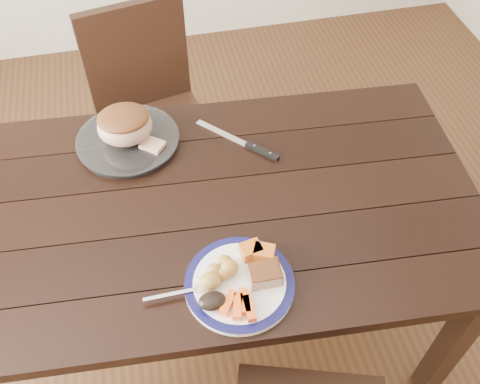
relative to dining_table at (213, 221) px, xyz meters
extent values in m
plane|color=#472B16|center=(0.00, 0.00, -0.66)|extent=(4.00, 4.00, 0.00)
cube|color=black|center=(0.00, 0.00, 0.07)|extent=(1.66, 1.02, 0.04)
cube|color=black|center=(-0.69, 0.42, -0.30)|extent=(0.07, 0.07, 0.71)
cube|color=black|center=(0.69, -0.42, -0.30)|extent=(0.07, 0.07, 0.71)
cube|color=black|center=(0.75, 0.31, -0.30)|extent=(0.07, 0.07, 0.71)
cube|color=black|center=(-0.11, 0.65, -0.21)|extent=(0.50, 0.50, 0.04)
cube|color=black|center=(-0.15, 0.85, 0.04)|extent=(0.42, 0.13, 0.46)
cube|color=black|center=(0.03, 0.86, -0.44)|extent=(0.04, 0.04, 0.43)
cube|color=black|center=(0.11, 0.51, -0.44)|extent=(0.04, 0.04, 0.43)
cube|color=black|center=(-0.32, 0.79, -0.44)|extent=(0.04, 0.04, 0.43)
cube|color=black|center=(-0.25, 0.44, -0.44)|extent=(0.04, 0.04, 0.43)
cylinder|color=white|center=(0.02, -0.29, 0.10)|extent=(0.29, 0.29, 0.02)
torus|color=#0D0C3C|center=(0.02, -0.29, 0.11)|extent=(0.29, 0.29, 0.02)
cylinder|color=white|center=(-0.22, 0.31, 0.10)|extent=(0.32, 0.32, 0.02)
cube|color=tan|center=(0.08, -0.30, 0.13)|extent=(0.08, 0.07, 0.04)
ellipsoid|color=gold|center=(-0.04, -0.25, 0.13)|extent=(0.04, 0.04, 0.04)
ellipsoid|color=gold|center=(0.00, -0.26, 0.13)|extent=(0.05, 0.04, 0.04)
ellipsoid|color=gold|center=(-0.06, -0.29, 0.14)|extent=(0.05, 0.05, 0.05)
ellipsoid|color=gold|center=(-0.01, -0.23, 0.13)|extent=(0.04, 0.04, 0.03)
ellipsoid|color=gold|center=(-0.02, -0.27, 0.13)|extent=(0.04, 0.04, 0.03)
cube|color=#FF5915|center=(-0.03, -0.35, 0.12)|extent=(0.06, 0.07, 0.02)
cube|color=#FF5915|center=(0.00, -0.37, 0.12)|extent=(0.04, 0.07, 0.02)
cube|color=#FF5915|center=(0.02, -0.38, 0.12)|extent=(0.02, 0.07, 0.02)
cube|color=#FF5915|center=(0.02, -0.36, 0.12)|extent=(0.03, 0.07, 0.02)
cube|color=orange|center=(0.06, -0.22, 0.13)|extent=(0.06, 0.05, 0.04)
cube|color=orange|center=(0.10, -0.23, 0.13)|extent=(0.07, 0.06, 0.04)
ellipsoid|color=black|center=(-0.06, -0.34, 0.13)|extent=(0.07, 0.05, 0.03)
cube|color=silver|center=(-0.16, -0.29, 0.11)|extent=(0.14, 0.01, 0.00)
cube|color=silver|center=(-0.08, -0.29, 0.11)|extent=(0.05, 0.03, 0.00)
ellipsoid|color=tan|center=(-0.22, 0.31, 0.17)|extent=(0.17, 0.15, 0.11)
cube|color=tan|center=(-0.14, 0.25, 0.12)|extent=(0.09, 0.09, 0.02)
cube|color=silver|center=(0.09, 0.28, 0.09)|extent=(0.15, 0.16, 0.00)
cube|color=black|center=(0.20, 0.17, 0.10)|extent=(0.10, 0.10, 0.01)
camera|label=1|loc=(-0.14, -0.99, 1.32)|focal=40.00mm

